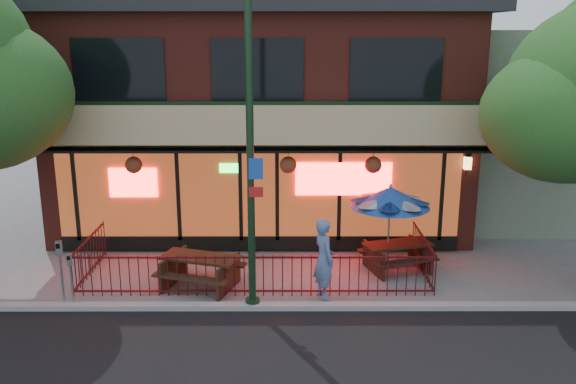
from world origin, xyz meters
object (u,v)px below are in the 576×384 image
Objects in this scene: street_light at (251,170)px; pedestrian at (324,259)px; picnic_table_left at (201,267)px; parking_meter_far at (60,263)px; picnic_table_right at (397,252)px; patio_umbrella at (390,197)px; parking_meter_near at (70,272)px.

street_light is 3.68× the size of pedestrian.
pedestrian is (2.91, -0.60, 0.43)m from picnic_table_left.
picnic_table_left is at bearing 20.77° from parking_meter_far.
street_light is 4.99m from picnic_table_right.
pedestrian is at bearing -11.66° from picnic_table_left.
picnic_table_left is at bearing 55.90° from pedestrian.
picnic_table_left is 0.96× the size of patio_umbrella.
picnic_table_left is 1.41× the size of parking_meter_far.
street_light is at bearing -146.49° from patio_umbrella.
street_light reaches higher than picnic_table_right.
street_light is 4.50× the size of parking_meter_far.
picnic_table_right is (3.60, 2.19, -2.67)m from street_light.
picnic_table_left is 5.00m from patio_umbrella.
parking_meter_near is (-2.70, -1.10, 0.33)m from picnic_table_left.
patio_umbrella reaches higher than parking_meter_near.
picnic_table_left is 1.15× the size of pedestrian.
picnic_table_right is 1.60× the size of parking_meter_near.
picnic_table_right is 7.92m from parking_meter_near.
patio_umbrella is 2.65m from pedestrian.
pedestrian is (1.61, 0.50, -2.20)m from street_light.
street_light is at bearing -0.04° from parking_meter_near.
patio_umbrella is at bearing 16.36° from parking_meter_far.
street_light is 4.20m from patio_umbrella.
picnic_table_right is 8.12m from parking_meter_far.
picnic_table_right is at bearing 15.68° from parking_meter_far.
picnic_table_left is 3.15m from parking_meter_far.
parking_meter_near reaches higher than picnic_table_right.
parking_meter_far is at bearing -179.98° from parking_meter_near.
street_light reaches higher than picnic_table_left.
patio_umbrella is at bearing 173.00° from picnic_table_right.
parking_meter_near is (-7.36, -2.22, -1.09)m from patio_umbrella.
patio_umbrella reaches higher than parking_meter_far.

